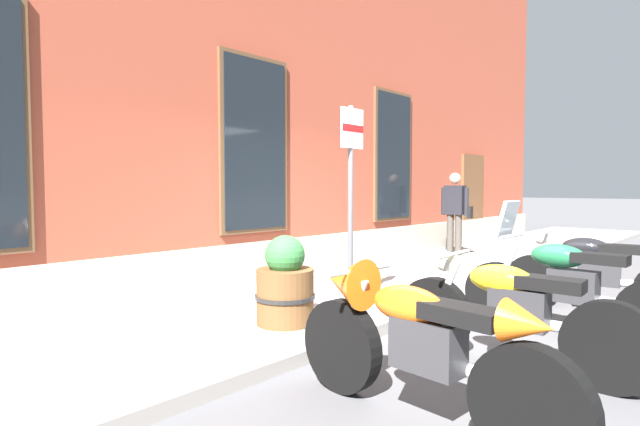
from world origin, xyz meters
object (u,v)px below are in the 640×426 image
motorcycle_yellow_naked (511,312)px  motorcycle_black_naked (593,272)px  motorcycle_orange_sport (412,336)px  parking_sign (351,178)px  pedestrian_dark_jacket (455,209)px  barrel_planter (285,286)px  motorcycle_green_touring (580,282)px

motorcycle_yellow_naked → motorcycle_black_naked: motorcycle_black_naked is taller
motorcycle_orange_sport → motorcycle_yellow_naked: (1.30, -0.12, -0.07)m
motorcycle_orange_sport → parking_sign: size_ratio=0.90×
pedestrian_dark_jacket → barrel_planter: pedestrian_dark_jacket is taller
pedestrian_dark_jacket → parking_sign: 5.02m
motorcycle_orange_sport → pedestrian_dark_jacket: (6.48, 3.03, 0.51)m
motorcycle_yellow_naked → barrel_planter: 2.12m
motorcycle_black_naked → parking_sign: (-2.17, 1.94, 1.12)m
motorcycle_black_naked → parking_sign: parking_sign is taller
pedestrian_dark_jacket → barrel_planter: (-5.78, -1.12, -0.55)m
motorcycle_yellow_naked → barrel_planter: barrel_planter is taller
motorcycle_green_touring → barrel_planter: 2.90m
motorcycle_orange_sport → motorcycle_black_naked: motorcycle_orange_sport is taller
motorcycle_green_touring → motorcycle_black_naked: (1.22, 0.18, -0.08)m
motorcycle_green_touring → motorcycle_yellow_naked: bearing=171.9°
motorcycle_green_touring → pedestrian_dark_jacket: pedestrian_dark_jacket is taller
motorcycle_yellow_naked → pedestrian_dark_jacket: bearing=31.3°
motorcycle_yellow_naked → motorcycle_orange_sport: bearing=174.6°
motorcycle_orange_sport → barrel_planter: barrel_planter is taller
motorcycle_black_naked → pedestrian_dark_jacket: 4.17m
motorcycle_green_touring → parking_sign: parking_sign is taller
parking_sign → barrel_planter: (-0.93, 0.09, -1.10)m
motorcycle_yellow_naked → motorcycle_green_touring: (1.28, -0.18, 0.09)m
motorcycle_yellow_naked → motorcycle_green_touring: motorcycle_green_touring is taller
motorcycle_green_touring → barrel_planter: size_ratio=2.41×
parking_sign → motorcycle_black_naked: bearing=-41.8°
motorcycle_orange_sport → barrel_planter: bearing=69.8°
motorcycle_green_touring → parking_sign: bearing=114.1°
motorcycle_black_naked → parking_sign: bearing=138.2°
barrel_planter → parking_sign: bearing=-5.6°
motorcycle_black_naked → barrel_planter: barrel_planter is taller
motorcycle_orange_sport → barrel_planter: 2.03m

